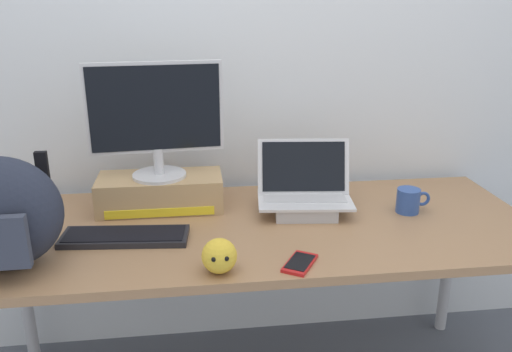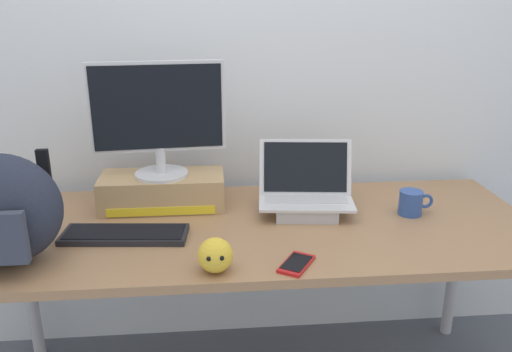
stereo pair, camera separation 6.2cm
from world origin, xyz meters
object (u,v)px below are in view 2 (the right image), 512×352
toner_box_yellow (163,191)px  open_laptop (306,199)px  cell_phone (296,264)px  plush_toy (215,255)px  messenger_backpack (2,210)px  desktop_monitor (158,117)px  external_keyboard (125,234)px  coffee_mug (411,203)px

toner_box_yellow → open_laptop: bearing=-11.0°
cell_phone → plush_toy: 0.25m
messenger_backpack → plush_toy: bearing=-11.5°
desktop_monitor → open_laptop: desktop_monitor is taller
external_keyboard → plush_toy: 0.39m
toner_box_yellow → coffee_mug: (0.91, -0.16, -0.02)m
toner_box_yellow → external_keyboard: size_ratio=1.08×
external_keyboard → toner_box_yellow: bearing=73.0°
coffee_mug → cell_phone: coffee_mug is taller
desktop_monitor → toner_box_yellow: bearing=91.8°
cell_phone → open_laptop: bearing=107.6°
open_laptop → coffee_mug: open_laptop is taller
desktop_monitor → external_keyboard: bearing=-116.9°
messenger_backpack → cell_phone: messenger_backpack is taller
toner_box_yellow → cell_phone: size_ratio=3.00×
toner_box_yellow → cell_phone: 0.67m
messenger_backpack → cell_phone: bearing=-7.7°
coffee_mug → cell_phone: bearing=-144.3°
open_laptop → coffee_mug: (0.38, -0.05, -0.01)m
desktop_monitor → coffee_mug: size_ratio=3.80×
open_laptop → cell_phone: bearing=-97.7°
desktop_monitor → open_laptop: size_ratio=1.33×
coffee_mug → messenger_backpack: bearing=-169.8°
messenger_backpack → open_laptop: bearing=16.3°
external_keyboard → coffee_mug: size_ratio=3.33×
toner_box_yellow → external_keyboard: bearing=-112.1°
desktop_monitor → plush_toy: desktop_monitor is taller
messenger_backpack → desktop_monitor: bearing=41.9°
cell_phone → plush_toy: bearing=-145.7°
desktop_monitor → external_keyboard: (-0.11, -0.26, -0.34)m
toner_box_yellow → plush_toy: size_ratio=4.45×
plush_toy → open_laptop: bearing=50.5°
external_keyboard → coffee_mug: 1.03m
desktop_monitor → open_laptop: 0.61m
coffee_mug → plush_toy: (-0.72, -0.36, 0.01)m
toner_box_yellow → external_keyboard: (-0.11, -0.26, -0.05)m
messenger_backpack → plush_toy: messenger_backpack is taller
messenger_backpack → coffee_mug: bearing=9.4°
toner_box_yellow → open_laptop: 0.54m
toner_box_yellow → messenger_backpack: 0.60m
plush_toy → desktop_monitor: bearing=110.3°
open_laptop → messenger_backpack: (-0.96, -0.30, 0.11)m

